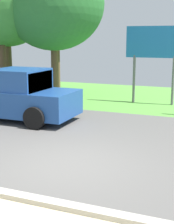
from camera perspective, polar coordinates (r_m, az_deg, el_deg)
name	(u,v)px	position (r m, az deg, el deg)	size (l,w,h in m)	color
ground_plane	(106,134)	(11.01, 3.21, -3.77)	(40.00, 22.00, 0.20)	#565451
pickup_truck	(9,96)	(13.13, -12.83, 2.70)	(5.20, 2.28, 1.88)	#1E478C
roadside_billboard	(154,48)	(15.87, 11.20, 10.50)	(2.60, 0.12, 3.50)	slate
tree_right_mid	(54,4)	(17.01, -5.61, 17.53)	(4.83, 4.83, 6.75)	brown
tree_right_far	(6,9)	(21.07, -13.32, 16.37)	(4.70, 4.70, 6.74)	brown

